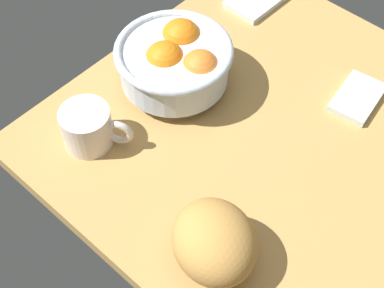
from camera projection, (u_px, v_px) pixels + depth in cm
name	position (u px, v px, depth cm)	size (l,w,h in cm)	color
ground_plane	(261.00, 129.00, 106.11)	(73.75, 67.83, 3.00)	tan
fruit_bowl	(176.00, 60.00, 105.80)	(21.74, 21.74, 11.15)	silver
bread_loaf	(215.00, 242.00, 85.11)	(14.37, 12.49, 9.86)	#C08A42
napkin_folded	(357.00, 98.00, 107.82)	(11.31, 7.25, 1.39)	silver
napkin_spare	(256.00, 0.00, 124.79)	(12.17, 8.79, 1.35)	silver
mug	(88.00, 128.00, 99.61)	(9.20, 11.87, 7.51)	silver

